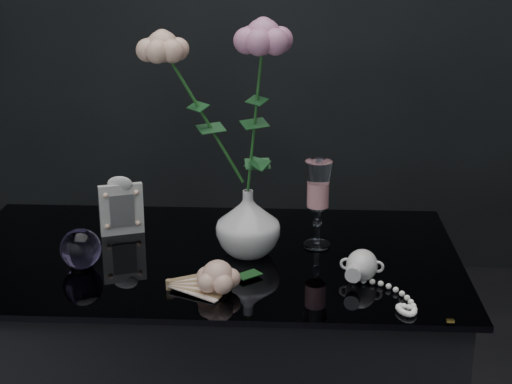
# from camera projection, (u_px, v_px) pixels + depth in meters

# --- Properties ---
(vase) EXTENTS (0.15, 0.15, 0.14)m
(vase) POSITION_uv_depth(u_px,v_px,m) (248.00, 223.00, 1.61)
(vase) COLOR white
(vase) RESTS_ON table
(wine_glass) EXTENTS (0.07, 0.07, 0.19)m
(wine_glass) POSITION_uv_depth(u_px,v_px,m) (318.00, 204.00, 1.65)
(wine_glass) COLOR white
(wine_glass) RESTS_ON table
(picture_frame) EXTENTS (0.12, 0.11, 0.13)m
(picture_frame) POSITION_uv_depth(u_px,v_px,m) (121.00, 205.00, 1.72)
(picture_frame) COLOR silver
(picture_frame) RESTS_ON table
(paperweight) EXTENTS (0.10, 0.10, 0.08)m
(paperweight) POSITION_uv_depth(u_px,v_px,m) (81.00, 249.00, 1.55)
(paperweight) COLOR #866FB5
(paperweight) RESTS_ON table
(paper_fan) EXTENTS (0.23, 0.18, 0.02)m
(paper_fan) POSITION_uv_depth(u_px,v_px,m) (169.00, 284.00, 1.47)
(paper_fan) COLOR #F4EBC3
(paper_fan) RESTS_ON table
(loose_rose) EXTENTS (0.17, 0.20, 0.06)m
(loose_rose) POSITION_uv_depth(u_px,v_px,m) (218.00, 276.00, 1.45)
(loose_rose) COLOR #E6AF94
(loose_rose) RESTS_ON table
(pearl_jar) EXTENTS (0.25, 0.25, 0.06)m
(pearl_jar) POSITION_uv_depth(u_px,v_px,m) (362.00, 264.00, 1.51)
(pearl_jar) COLOR silver
(pearl_jar) RESTS_ON table
(roses) EXTENTS (0.28, 0.13, 0.40)m
(roses) POSITION_uv_depth(u_px,v_px,m) (225.00, 98.00, 1.52)
(roses) COLOR #F1B798
(roses) RESTS_ON vase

